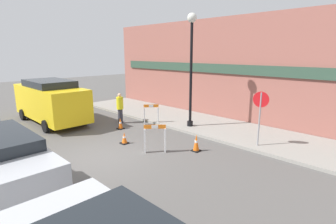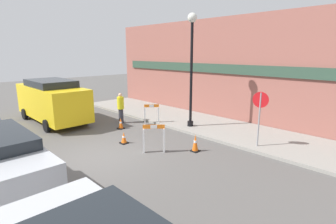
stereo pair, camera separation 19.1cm
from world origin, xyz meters
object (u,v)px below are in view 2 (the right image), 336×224
Objects in this scene: streetlamp_post at (192,56)px; person_worker at (121,107)px; stop_sign at (260,110)px; work_van at (52,99)px.

streetlamp_post is 3.30× the size of person_worker.
work_van is (-9.63, -4.08, -0.30)m from stop_sign.
streetlamp_post is 4.17m from stop_sign.
streetlamp_post is 0.98× the size of work_van.
stop_sign is 10.46m from work_van.
streetlamp_post is 2.50× the size of stop_sign.
person_worker is at bearing 41.90° from work_van.
person_worker is (-3.21, -1.88, -2.66)m from streetlamp_post.
streetlamp_post reaches higher than work_van.
person_worker is (-6.88, -1.62, -0.69)m from stop_sign.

